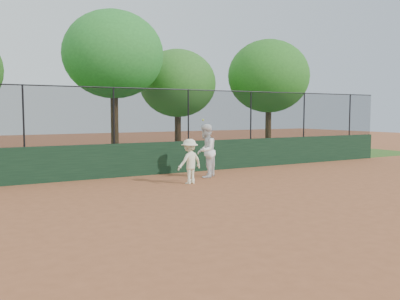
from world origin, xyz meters
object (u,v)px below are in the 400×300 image
player_second (206,151)px  tree_3 (178,83)px  tree_4 (269,76)px  tree_2 (114,55)px  player_main (190,161)px

player_second → tree_3: size_ratio=0.32×
tree_3 → tree_4: tree_4 is taller
tree_4 → tree_2: bearing=-178.6°
player_main → tree_3: (4.66, 9.77, 3.20)m
player_main → tree_2: 8.90m
tree_2 → player_main: bearing=-91.8°
tree_2 → tree_3: bearing=24.1°
tree_2 → tree_4: size_ratio=1.08×
tree_2 → tree_4: 9.51m
player_main → tree_4: tree_4 is taller
tree_2 → tree_4: tree_2 is taller
player_second → player_main: 1.54m
player_main → tree_3: 11.29m
player_second → player_main: player_main is taller
tree_4 → player_second: bearing=-140.4°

